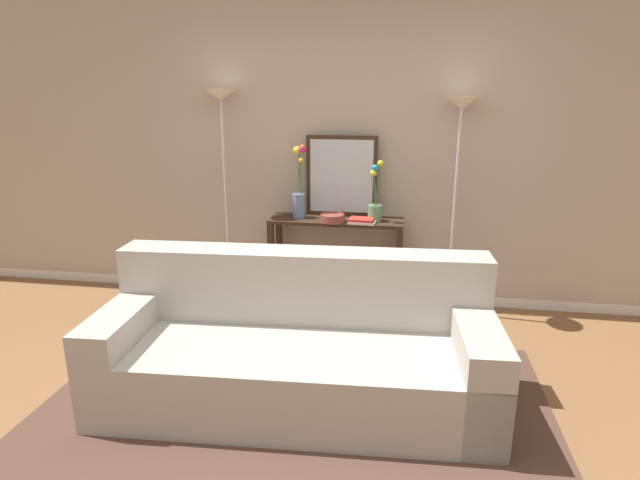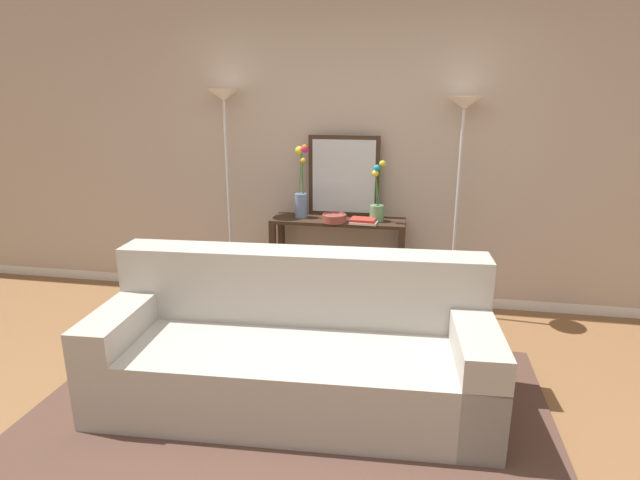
# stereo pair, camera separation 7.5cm
# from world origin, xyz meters

# --- Properties ---
(ground_plane) EXTENTS (16.00, 16.00, 0.02)m
(ground_plane) POSITION_xyz_m (0.00, 0.00, -0.01)
(ground_plane) COLOR brown
(back_wall) EXTENTS (12.00, 0.15, 3.04)m
(back_wall) POSITION_xyz_m (0.00, 2.25, 1.52)
(back_wall) COLOR white
(back_wall) RESTS_ON ground
(area_rug) EXTENTS (3.03, 2.02, 0.01)m
(area_rug) POSITION_xyz_m (-0.15, 0.34, 0.01)
(area_rug) COLOR #51382D
(area_rug) RESTS_ON ground
(couch) EXTENTS (2.35, 1.01, 0.88)m
(couch) POSITION_xyz_m (-0.16, 0.50, 0.31)
(couch) COLOR #ADA89E
(couch) RESTS_ON ground
(console_table) EXTENTS (1.12, 0.34, 0.80)m
(console_table) POSITION_xyz_m (-0.12, 1.95, 0.54)
(console_table) COLOR #382619
(console_table) RESTS_ON ground
(floor_lamp_left) EXTENTS (0.28, 0.28, 1.86)m
(floor_lamp_left) POSITION_xyz_m (-1.10, 1.99, 1.46)
(floor_lamp_left) COLOR silver
(floor_lamp_left) RESTS_ON ground
(floor_lamp_right) EXTENTS (0.28, 0.28, 1.80)m
(floor_lamp_right) POSITION_xyz_m (0.85, 1.99, 1.42)
(floor_lamp_right) COLOR silver
(floor_lamp_right) RESTS_ON ground
(wall_mirror) EXTENTS (0.61, 0.02, 0.69)m
(wall_mirror) POSITION_xyz_m (-0.09, 2.09, 1.14)
(wall_mirror) COLOR #382619
(wall_mirror) RESTS_ON console_table
(vase_tall_flowers) EXTENTS (0.12, 0.12, 0.62)m
(vase_tall_flowers) POSITION_xyz_m (-0.44, 1.97, 1.03)
(vase_tall_flowers) COLOR #6B84AD
(vase_tall_flowers) RESTS_ON console_table
(vase_short_flowers) EXTENTS (0.12, 0.12, 0.50)m
(vase_short_flowers) POSITION_xyz_m (0.21, 1.94, 0.94)
(vase_short_flowers) COLOR #669E6B
(vase_short_flowers) RESTS_ON console_table
(fruit_bowl) EXTENTS (0.20, 0.20, 0.07)m
(fruit_bowl) POSITION_xyz_m (-0.13, 1.85, 0.83)
(fruit_bowl) COLOR brown
(fruit_bowl) RESTS_ON console_table
(book_stack) EXTENTS (0.23, 0.17, 0.04)m
(book_stack) POSITION_xyz_m (0.11, 1.85, 0.82)
(book_stack) COLOR silver
(book_stack) RESTS_ON console_table
(book_row_under_console) EXTENTS (0.28, 0.18, 0.12)m
(book_row_under_console) POSITION_xyz_m (-0.43, 1.95, 0.06)
(book_row_under_console) COLOR #2D2D33
(book_row_under_console) RESTS_ON ground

